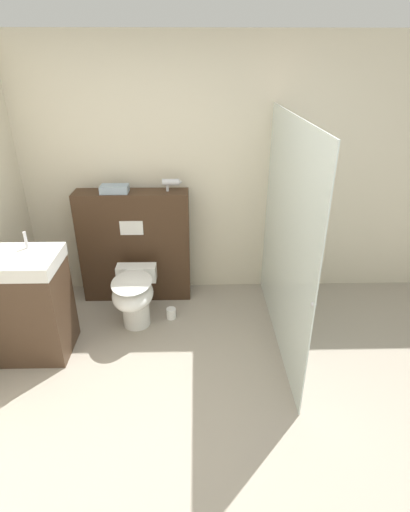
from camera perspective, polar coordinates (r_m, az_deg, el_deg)
The scene contains 9 objects.
ground_plane at distance 2.99m, azimuth -2.93°, elevation -23.07°, with size 12.00×12.00×0.00m, color #9E9384.
wall_back at distance 4.00m, azimuth -2.69°, elevation 11.64°, with size 8.00×0.06×2.50m.
partition_panel at distance 4.08m, azimuth -9.92°, elevation 1.41°, with size 1.09×0.26×1.14m.
shower_glass at distance 3.29m, azimuth 11.39°, elevation 2.27°, with size 0.04×1.82×1.91m.
toilet at distance 3.70m, azimuth -10.10°, elevation -5.55°, with size 0.37×0.60×0.52m.
sink_vanity at distance 3.58m, azimuth -23.42°, elevation -6.45°, with size 0.55×0.49×1.05m.
hair_drier at distance 3.82m, azimuth -4.81°, elevation 10.43°, with size 0.19×0.06×0.12m.
folded_towel at distance 3.87m, azimuth -12.81°, elevation 9.32°, with size 0.26×0.16×0.07m.
spare_toilet_roll at distance 3.92m, azimuth -4.86°, elevation -8.17°, with size 0.09×0.09×0.11m.
Camera 1 is at (0.10, -1.94, 2.28)m, focal length 28.00 mm.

